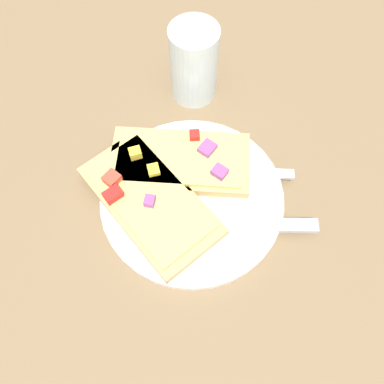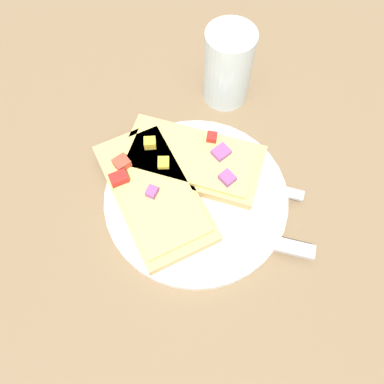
# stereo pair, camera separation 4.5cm
# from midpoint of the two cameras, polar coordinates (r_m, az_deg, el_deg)

# --- Properties ---
(ground_plane) EXTENTS (4.00, 4.00, 0.00)m
(ground_plane) POSITION_cam_midpoint_polar(r_m,az_deg,el_deg) (0.47, -2.73, -1.45)
(ground_plane) COLOR #7F6647
(plate) EXTENTS (0.22, 0.22, 0.01)m
(plate) POSITION_cam_midpoint_polar(r_m,az_deg,el_deg) (0.46, -2.76, -1.15)
(plate) COLOR silver
(plate) RESTS_ON ground
(fork) EXTENTS (0.20, 0.07, 0.01)m
(fork) POSITION_cam_midpoint_polar(r_m,az_deg,el_deg) (0.47, -0.67, 3.04)
(fork) COLOR #B7B7BC
(fork) RESTS_ON plate
(knife) EXTENTS (0.22, 0.07, 0.01)m
(knife) POSITION_cam_midpoint_polar(r_m,az_deg,el_deg) (0.44, 4.14, -5.27)
(knife) COLOR #B7B7BC
(knife) RESTS_ON plate
(pizza_slice_main) EXTENTS (0.16, 0.20, 0.03)m
(pizza_slice_main) POSITION_cam_midpoint_polar(r_m,az_deg,el_deg) (0.45, -9.29, -1.82)
(pizza_slice_main) COLOR tan
(pizza_slice_main) RESTS_ON plate
(pizza_slice_corner) EXTENTS (0.19, 0.13, 0.03)m
(pizza_slice_corner) POSITION_cam_midpoint_polar(r_m,az_deg,el_deg) (0.47, -4.56, 4.56)
(pizza_slice_corner) COLOR tan
(pizza_slice_corner) RESTS_ON plate
(crumb_scatter) EXTENTS (0.07, 0.03, 0.01)m
(crumb_scatter) POSITION_cam_midpoint_polar(r_m,az_deg,el_deg) (0.45, -2.27, -1.29)
(crumb_scatter) COLOR tan
(crumb_scatter) RESTS_ON plate
(drinking_glass) EXTENTS (0.06, 0.06, 0.11)m
(drinking_glass) POSITION_cam_midpoint_polar(r_m,az_deg,el_deg) (0.52, -2.31, 18.76)
(drinking_glass) COLOR silver
(drinking_glass) RESTS_ON ground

